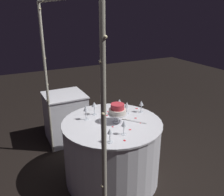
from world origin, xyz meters
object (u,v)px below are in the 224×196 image
wine_glass_1 (119,102)px  wine_glass_6 (86,109)px  wine_glass_0 (127,105)px  cake_knife (132,121)px  wine_glass_3 (94,105)px  wine_glass_4 (141,104)px  wine_glass_2 (124,124)px  side_table (66,117)px  wine_glass_5 (110,132)px  decorative_arch (64,79)px  tiered_cake (117,110)px  main_table (112,151)px

wine_glass_1 → wine_glass_6: bearing=97.2°
wine_glass_0 → cake_knife: 0.25m
wine_glass_3 → cake_knife: bearing=-138.8°
wine_glass_0 → wine_glass_6: bearing=83.0°
wine_glass_4 → wine_glass_6: size_ratio=0.81×
wine_glass_2 → side_table: bearing=7.6°
wine_glass_5 → wine_glass_0: bearing=-43.3°
decorative_arch → tiered_cake: bearing=-92.7°
wine_glass_1 → wine_glass_4: (-0.16, -0.22, -0.01)m
wine_glass_3 → wine_glass_5: 0.68m
side_table → wine_glass_3: (-0.89, -0.12, 0.51)m
main_table → wine_glass_1: size_ratio=7.43×
tiered_cake → wine_glass_2: tiered_cake is taller
tiered_cake → wine_glass_1: 0.34m
tiered_cake → wine_glass_4: (0.12, -0.40, -0.04)m
decorative_arch → wine_glass_0: decorative_arch is taller
decorative_arch → cake_knife: size_ratio=8.56×
wine_glass_1 → wine_glass_4: 0.27m
wine_glass_5 → side_table: bearing=0.1°
decorative_arch → tiered_cake: decorative_arch is taller
wine_glass_3 → wine_glass_6: (-0.09, 0.14, 0.01)m
wine_glass_1 → wine_glass_4: bearing=-126.7°
main_table → wine_glass_1: 0.61m
decorative_arch → wine_glass_2: decorative_arch is taller
side_table → wine_glass_0: 1.25m
side_table → wine_glass_4: size_ratio=5.05×
cake_knife → wine_glass_4: bearing=-53.0°
wine_glass_2 → wine_glass_3: 0.60m
decorative_arch → wine_glass_2: size_ratio=13.42×
wine_glass_1 → wine_glass_3: wine_glass_3 is taller
wine_glass_1 → wine_glass_6: 0.48m
wine_glass_0 → decorative_arch: bearing=99.6°
tiered_cake → wine_glass_0: (0.16, -0.22, -0.04)m
main_table → tiered_cake: 0.53m
decorative_arch → wine_glass_6: (0.20, -0.28, -0.44)m
side_table → wine_glass_6: size_ratio=4.11×
wine_glass_1 → wine_glass_3: bearing=85.3°
main_table → tiered_cake: size_ratio=5.16×
wine_glass_6 → wine_glass_5: bearing=-177.9°
tiered_cake → cake_knife: bearing=-108.6°
wine_glass_2 → tiered_cake: bearing=-15.1°
decorative_arch → wine_glass_4: 1.08m
decorative_arch → wine_glass_1: (0.26, -0.75, -0.46)m
tiered_cake → main_table: bearing=63.1°
wine_glass_3 → wine_glass_6: 0.17m
side_table → wine_glass_2: size_ratio=4.93×
side_table → tiered_cake: tiered_cake is taller
side_table → wine_glass_0: size_ratio=5.00×
decorative_arch → wine_glass_2: bearing=-122.0°
wine_glass_5 → wine_glass_3: bearing=-10.2°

